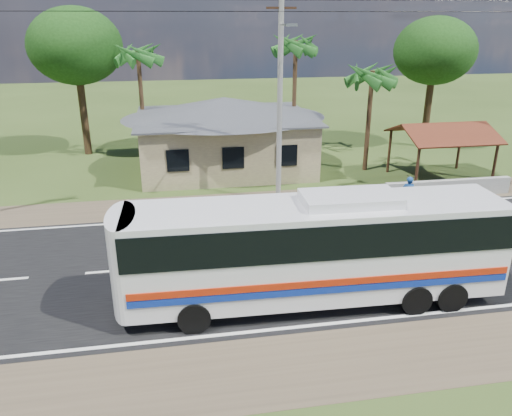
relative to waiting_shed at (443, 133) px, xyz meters
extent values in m
plane|color=#2D4217|center=(-13.00, -8.50, -2.73)|extent=(120.00, 120.00, 0.00)
cube|color=black|center=(-13.00, -8.50, -2.72)|extent=(120.00, 10.00, 0.02)
cube|color=brown|center=(-13.00, -2.00, -2.72)|extent=(120.00, 3.00, 0.01)
cube|color=brown|center=(-13.00, -15.00, -2.72)|extent=(120.00, 3.00, 0.01)
cube|color=silver|center=(-13.00, -3.80, -2.70)|extent=(120.00, 0.15, 0.01)
cube|color=silver|center=(-13.00, -13.20, -2.70)|extent=(120.00, 0.15, 0.01)
cube|color=silver|center=(-13.00, -8.50, -2.70)|extent=(120.00, 0.15, 0.01)
cube|color=tan|center=(-12.00, 4.50, -1.13)|extent=(10.00, 8.00, 3.20)
cube|color=#4C4F54|center=(-12.00, 4.50, 0.52)|extent=(10.60, 8.60, 0.10)
pyramid|color=#4C4F54|center=(-12.00, 4.50, 1.67)|extent=(12.40, 10.00, 1.20)
cube|color=black|center=(-15.00, 0.48, -1.03)|extent=(1.20, 0.08, 1.20)
cube|color=black|center=(-12.00, 0.48, -1.03)|extent=(1.20, 0.08, 1.20)
cube|color=black|center=(-9.00, 0.48, -1.03)|extent=(1.20, 0.08, 1.20)
cylinder|color=#3A2415|center=(-2.30, -1.80, -1.43)|extent=(0.16, 0.16, 2.60)
cylinder|color=#3A2415|center=(-2.30, 1.80, -1.43)|extent=(0.16, 0.16, 2.60)
cylinder|color=#3A2415|center=(2.30, -1.80, -1.43)|extent=(0.16, 0.16, 2.60)
cylinder|color=#3A2415|center=(2.30, 1.80, -1.43)|extent=(0.16, 0.16, 2.60)
cube|color=maroon|center=(0.00, -1.10, 0.17)|extent=(5.20, 2.28, 0.90)
cube|color=maroon|center=(0.00, 1.10, 0.17)|extent=(5.20, 2.28, 0.90)
cube|color=#3A2415|center=(0.00, 0.00, 0.52)|extent=(5.20, 0.12, 0.12)
cube|color=#9E9E99|center=(-1.00, -2.90, -2.28)|extent=(7.00, 0.30, 0.90)
cylinder|color=#9E9E99|center=(-10.00, -2.00, 2.77)|extent=(0.26, 0.26, 11.00)
cube|color=#3A2415|center=(-10.00, -2.00, 6.57)|extent=(1.40, 0.10, 0.10)
cylinder|color=gray|center=(-10.00, -3.00, 5.87)|extent=(0.08, 2.00, 0.08)
cube|color=gray|center=(-10.00, -4.00, 5.87)|extent=(0.50, 0.18, 0.12)
cylinder|color=black|center=(-18.00, -2.00, 6.87)|extent=(16.00, 0.02, 0.02)
cylinder|color=black|center=(-2.50, -2.00, 6.87)|extent=(15.00, 0.02, 0.02)
cylinder|color=#47301E|center=(-3.50, 2.50, 0.27)|extent=(0.28, 0.28, 6.00)
cylinder|color=#47301E|center=(-7.00, 7.00, 1.02)|extent=(0.28, 0.28, 7.50)
cylinder|color=#47301E|center=(-17.00, 7.50, 0.77)|extent=(0.28, 0.28, 7.00)
cylinder|color=#47301E|center=(-21.00, 9.50, 0.25)|extent=(0.50, 0.50, 5.95)
ellipsoid|color=#15350E|center=(-21.00, 9.50, 4.42)|extent=(6.00, 6.00, 4.92)
cylinder|color=#47301E|center=(3.00, 7.50, 0.07)|extent=(0.50, 0.50, 5.60)
ellipsoid|color=#15350E|center=(3.00, 7.50, 3.99)|extent=(5.60, 5.60, 4.59)
cube|color=silver|center=(-10.90, -11.81, -0.77)|extent=(12.13, 2.85, 3.02)
cube|color=black|center=(-10.90, -11.81, -0.02)|extent=(12.18, 2.91, 1.11)
cube|color=black|center=(-16.93, -11.64, -0.37)|extent=(0.19, 2.31, 1.81)
cube|color=#A9230A|center=(-10.93, -13.08, -1.32)|extent=(11.86, 0.37, 0.22)
cube|color=navy|center=(-10.93, -13.08, -1.57)|extent=(11.86, 0.37, 0.22)
cube|color=silver|center=(-9.89, -11.84, 0.89)|extent=(3.06, 1.69, 0.30)
cylinder|color=black|center=(-14.95, -12.85, -2.23)|extent=(1.01, 0.38, 1.01)
cylinder|color=black|center=(-14.88, -10.54, -2.23)|extent=(1.01, 0.38, 1.01)
cylinder|color=black|center=(-7.92, -13.05, -2.23)|extent=(1.01, 0.38, 1.01)
cylinder|color=black|center=(-7.85, -10.74, -2.23)|extent=(1.01, 0.38, 1.01)
cylinder|color=black|center=(-6.71, -13.08, -2.23)|extent=(1.01, 0.38, 1.01)
cylinder|color=black|center=(-6.65, -10.77, -2.23)|extent=(1.01, 0.38, 1.01)
imported|color=black|center=(-2.99, -1.96, -2.30)|extent=(1.71, 1.19, 0.85)
imported|color=navy|center=(-4.11, -4.56, -1.85)|extent=(0.75, 0.63, 1.77)
camera|label=1|loc=(-15.31, -25.76, 6.22)|focal=35.00mm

